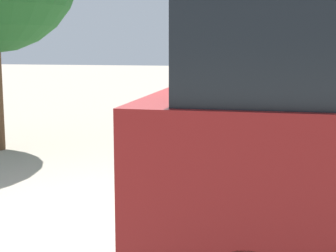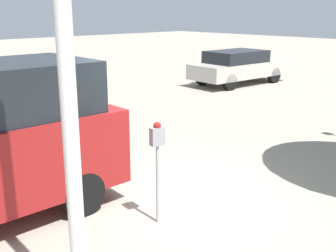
{
  "view_description": "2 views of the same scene",
  "coord_description": "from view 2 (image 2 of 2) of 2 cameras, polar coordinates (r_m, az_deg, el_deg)",
  "views": [
    {
      "loc": [
        1.57,
        -5.28,
        1.93
      ],
      "look_at": [
        0.34,
        0.69,
        0.96
      ],
      "focal_mm": 55.0,
      "sensor_mm": 36.0,
      "label": 1
    },
    {
      "loc": [
        4.56,
        4.65,
        3.05
      ],
      "look_at": [
        0.31,
        0.13,
        1.33
      ],
      "focal_mm": 45.0,
      "sensor_mm": 36.0,
      "label": 2
    }
  ],
  "objects": [
    {
      "name": "ground_plane",
      "position": [
        7.19,
        1.08,
        -9.57
      ],
      "size": [
        80.0,
        80.0,
        0.0
      ],
      "primitive_type": "plane",
      "color": "gray"
    },
    {
      "name": "parking_meter_near",
      "position": [
        5.96,
        -1.45,
        -3.21
      ],
      "size": [
        0.22,
        0.15,
        1.54
      ],
      "rotation": [
        0.0,
        0.0,
        -0.22
      ],
      "color": "#9E9EA3",
      "rests_on": "ground"
    },
    {
      "name": "lamp_post",
      "position": [
        3.97,
        -12.81,
        -4.8
      ],
      "size": [
        0.44,
        0.44,
        5.46
      ],
      "color": "beige",
      "rests_on": "ground"
    },
    {
      "name": "car_distant",
      "position": [
        18.03,
        9.52,
        8.01
      ],
      "size": [
        4.59,
        2.02,
        1.41
      ],
      "rotation": [
        0.0,
        0.0,
        3.07
      ],
      "color": "#B7B2A8",
      "rests_on": "ground"
    }
  ]
}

